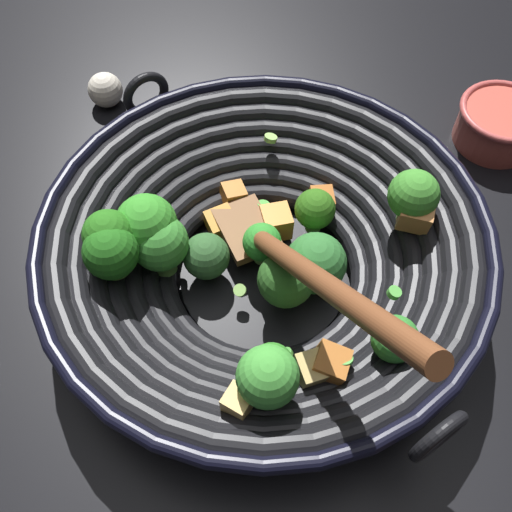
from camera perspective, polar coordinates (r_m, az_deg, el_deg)
ground_plane at (r=0.59m, az=0.72°, el=-2.42°), size 4.00×4.00×0.00m
wok at (r=0.54m, az=0.66°, el=0.58°), size 0.42×0.44×0.24m
prep_bowl at (r=0.75m, az=22.89°, el=11.96°), size 0.10×0.10×0.05m
garlic_bulb at (r=0.77m, az=-14.65°, el=15.58°), size 0.04×0.04×0.04m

